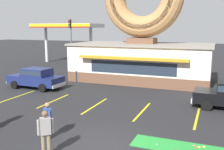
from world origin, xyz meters
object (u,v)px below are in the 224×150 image
pedestrian_blue_sweater_man (48,119)px  trash_bin (78,76)px  traffic_light_pole (71,37)px  pedestrian_clipboard_woman (46,131)px  car_navy (36,77)px  golf_ball (157,144)px

pedestrian_blue_sweater_man → trash_bin: size_ratio=1.64×
pedestrian_blue_sweater_man → traffic_light_pole: traffic_light_pole is taller
pedestrian_clipboard_woman → car_navy: bearing=129.5°
pedestrian_clipboard_woman → golf_ball: bearing=33.6°
car_navy → trash_bin: car_navy is taller
golf_ball → traffic_light_pole: size_ratio=0.01×
car_navy → trash_bin: bearing=64.0°
pedestrian_blue_sweater_man → pedestrian_clipboard_woman: size_ratio=0.91×
golf_ball → pedestrian_blue_sweater_man: bearing=-167.4°
pedestrian_blue_sweater_man → pedestrian_clipboard_woman: (0.90, -1.40, 0.11)m
car_navy → traffic_light_pole: bearing=105.8°
golf_ball → traffic_light_pole: bearing=129.3°
golf_ball → traffic_light_pole: 22.63m
golf_ball → car_navy: 13.07m
car_navy → pedestrian_blue_sweater_man: 10.21m
trash_bin → pedestrian_clipboard_woman: bearing=-65.7°
pedestrian_blue_sweater_man → pedestrian_clipboard_woman: bearing=-57.1°
golf_ball → pedestrian_clipboard_woman: (-3.62, -2.41, 0.93)m
pedestrian_blue_sweater_man → golf_ball: bearing=12.6°
car_navy → golf_ball: bearing=-31.2°
car_navy → pedestrian_blue_sweater_man: car_navy is taller
golf_ball → pedestrian_clipboard_woman: pedestrian_clipboard_woman is taller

